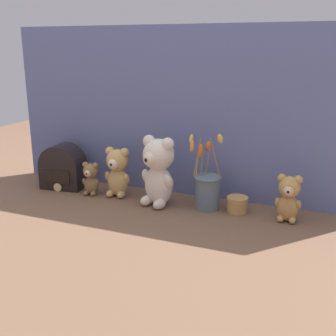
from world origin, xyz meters
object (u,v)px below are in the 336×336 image
object	(u,v)px
teddy_bear_small	(288,197)
flower_vase	(207,188)
teddy_bear_tiny	(91,178)
teddy_bear_large	(158,170)
decorative_tin_tall	(237,204)
vintage_radio	(63,169)
teddy_bear_medium	(117,171)

from	to	relation	value
teddy_bear_small	flower_vase	bearing A→B (deg)	178.04
teddy_bear_tiny	flower_vase	bearing A→B (deg)	4.01
flower_vase	teddy_bear_small	bearing A→B (deg)	-1.96
teddy_bear_large	teddy_bear_small	bearing A→B (deg)	3.22
teddy_bear_small	decorative_tin_tall	xyz separation A→B (m)	(-0.20, 0.01, -0.07)
teddy_bear_tiny	flower_vase	size ratio (longest dim) A/B	0.46
flower_vase	vintage_radio	world-z (taller)	flower_vase
flower_vase	vintage_radio	bearing A→B (deg)	-179.86
teddy_bear_tiny	vintage_radio	bearing A→B (deg)	168.35
teddy_bear_tiny	decorative_tin_tall	world-z (taller)	teddy_bear_tiny
decorative_tin_tall	teddy_bear_tiny	bearing A→B (deg)	-176.46
flower_vase	vintage_radio	xyz separation A→B (m)	(-0.72, -0.00, 0.00)
teddy_bear_tiny	teddy_bear_large	bearing A→B (deg)	-0.57
teddy_bear_large	vintage_radio	size ratio (longest dim) A/B	1.41
teddy_bear_medium	vintage_radio	distance (m)	0.30
teddy_bear_small	decorative_tin_tall	distance (m)	0.21
teddy_bear_large	teddy_bear_medium	bearing A→B (deg)	171.02
teddy_bear_medium	teddy_bear_small	distance (m)	0.75
teddy_bear_medium	flower_vase	distance (m)	0.42
flower_vase	decorative_tin_tall	distance (m)	0.14
teddy_bear_large	teddy_bear_tiny	size ratio (longest dim) A/B	1.97
teddy_bear_large	vintage_radio	bearing A→B (deg)	175.58
flower_vase	vintage_radio	distance (m)	0.72
teddy_bear_medium	vintage_radio	world-z (taller)	teddy_bear_medium
teddy_bear_large	flower_vase	bearing A→B (deg)	11.41
teddy_bear_large	teddy_bear_tiny	world-z (taller)	teddy_bear_large
teddy_bear_medium	teddy_bear_small	xyz separation A→B (m)	(0.75, -0.00, -0.02)
teddy_bear_large	flower_vase	size ratio (longest dim) A/B	0.90
teddy_bear_large	flower_vase	distance (m)	0.22
teddy_bear_medium	teddy_bear_tiny	world-z (taller)	teddy_bear_medium
decorative_tin_tall	teddy_bear_small	bearing A→B (deg)	-4.19
vintage_radio	decorative_tin_tall	bearing A→B (deg)	0.35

